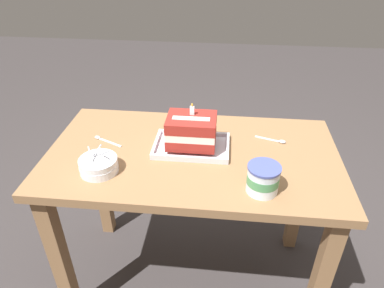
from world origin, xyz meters
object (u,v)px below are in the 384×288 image
(bowl_stack, at_px, (99,165))
(ice_cream_tub, at_px, (263,179))
(foil_tray, at_px, (192,147))
(serving_spoon_by_bowls, at_px, (103,139))
(birthday_cake, at_px, (191,131))
(serving_spoon_near_tray, at_px, (278,141))

(bowl_stack, xyz_separation_m, ice_cream_tub, (0.59, -0.05, 0.02))
(bowl_stack, bearing_deg, ice_cream_tub, -4.75)
(foil_tray, height_order, bowl_stack, bowl_stack)
(foil_tray, distance_m, serving_spoon_by_bowls, 0.38)
(ice_cream_tub, distance_m, serving_spoon_by_bowls, 0.70)
(birthday_cake, relative_size, bowl_stack, 1.35)
(birthday_cake, bearing_deg, ice_cream_tub, -41.48)
(birthday_cake, relative_size, ice_cream_tub, 1.71)
(ice_cream_tub, bearing_deg, birthday_cake, 138.52)
(birthday_cake, bearing_deg, serving_spoon_by_bowls, 176.80)
(bowl_stack, xyz_separation_m, serving_spoon_by_bowls, (-0.06, 0.21, -0.02))
(bowl_stack, relative_size, ice_cream_tub, 1.26)
(bowl_stack, height_order, serving_spoon_by_bowls, bowl_stack)
(bowl_stack, bearing_deg, foil_tray, 30.15)
(bowl_stack, distance_m, serving_spoon_by_bowls, 0.22)
(birthday_cake, bearing_deg, foil_tray, 90.00)
(birthday_cake, relative_size, serving_spoon_by_bowls, 1.41)
(bowl_stack, height_order, ice_cream_tub, bowl_stack)
(foil_tray, xyz_separation_m, serving_spoon_by_bowls, (-0.38, 0.02, -0.00))
(serving_spoon_by_bowls, bearing_deg, foil_tray, -3.20)
(birthday_cake, relative_size, serving_spoon_near_tray, 1.49)
(birthday_cake, bearing_deg, serving_spoon_near_tray, 13.82)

